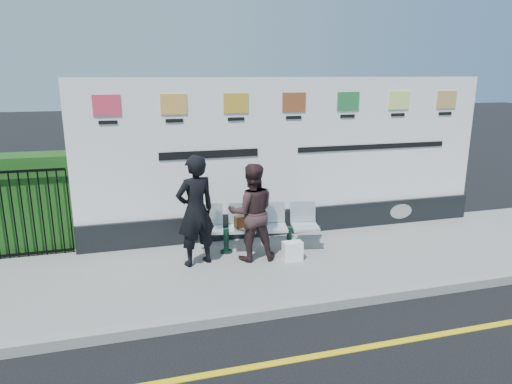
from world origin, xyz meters
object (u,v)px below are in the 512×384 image
billboard (291,168)px  woman_left (196,211)px  bench (258,239)px  woman_right (252,212)px

billboard → woman_left: bearing=-151.7°
billboard → woman_left: (-2.02, -1.09, -0.38)m
bench → woman_left: woman_left is taller
woman_left → woman_right: size_ratio=1.11×
billboard → woman_right: 1.64m
billboard → bench: bearing=-137.4°
billboard → woman_right: billboard is taller
bench → woman_right: 0.69m
woman_left → bench: bearing=174.0°
billboard → woman_right: size_ratio=4.85×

